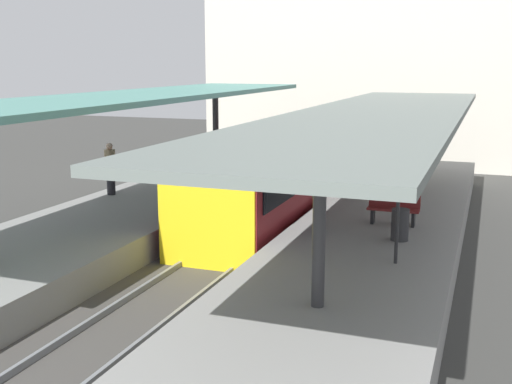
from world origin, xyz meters
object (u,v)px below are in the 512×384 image
object	(u,v)px
commuter_train	(274,176)
passenger_far_end	(194,164)
passenger_mid_platform	(319,199)
passenger_near_bench	(110,168)
platform_sign	(399,192)
litter_bin	(400,225)
platform_bench	(394,208)

from	to	relation	value
commuter_train	passenger_far_end	bearing A→B (deg)	169.05
passenger_far_end	commuter_train	bearing A→B (deg)	-10.95
passenger_mid_platform	passenger_near_bench	bearing A→B (deg)	163.58
passenger_near_bench	passenger_far_end	bearing A→B (deg)	44.00
commuter_train	platform_sign	size ratio (longest dim) A/B	4.84
commuter_train	passenger_mid_platform	xyz separation A→B (m)	(2.50, -3.71, 0.16)
platform_sign	litter_bin	size ratio (longest dim) A/B	2.76
litter_bin	passenger_near_bench	world-z (taller)	passenger_near_bench
commuter_train	passenger_mid_platform	bearing A→B (deg)	-56.05
litter_bin	passenger_far_end	size ratio (longest dim) A/B	0.49
platform_sign	platform_bench	bearing A→B (deg)	99.20
platform_bench	passenger_far_end	world-z (taller)	passenger_far_end
commuter_train	passenger_near_bench	world-z (taller)	commuter_train
platform_bench	passenger_mid_platform	bearing A→B (deg)	-137.74
platform_bench	litter_bin	size ratio (longest dim) A/B	1.75
litter_bin	passenger_far_end	distance (m)	8.94
commuter_train	passenger_mid_platform	size ratio (longest dim) A/B	6.23
passenger_far_end	passenger_mid_platform	bearing A→B (deg)	-37.19
passenger_mid_platform	passenger_far_end	bearing A→B (deg)	142.81
platform_sign	passenger_far_end	bearing A→B (deg)	141.85
litter_bin	passenger_mid_platform	distance (m)	2.16
platform_bench	platform_sign	size ratio (longest dim) A/B	0.63
passenger_mid_platform	passenger_far_end	size ratio (longest dim) A/B	1.06
platform_bench	passenger_near_bench	bearing A→B (deg)	175.52
platform_sign	passenger_far_end	world-z (taller)	platform_sign
commuter_train	platform_sign	bearing A→B (deg)	-49.80
litter_bin	passenger_mid_platform	world-z (taller)	passenger_mid_platform
litter_bin	platform_bench	bearing A→B (deg)	103.90
platform_sign	passenger_mid_platform	bearing A→B (deg)	139.57
commuter_train	litter_bin	bearing A→B (deg)	-39.06
passenger_mid_platform	platform_sign	bearing A→B (deg)	-40.43
platform_bench	passenger_far_end	xyz separation A→B (m)	(-7.41, 2.77, 0.38)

